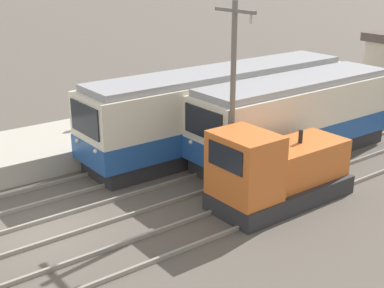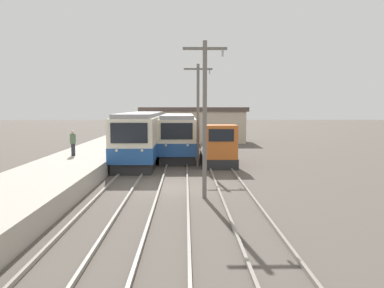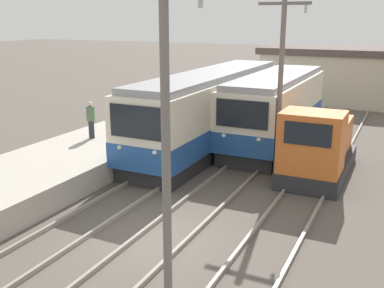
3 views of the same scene
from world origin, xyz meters
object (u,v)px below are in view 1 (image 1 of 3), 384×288
at_px(shunting_locomotive, 276,173).
at_px(person_on_platform, 96,105).
at_px(catenary_mast_mid, 233,95).
at_px(commuter_train_left, 222,112).
at_px(commuter_train_center, 294,121).

distance_m(shunting_locomotive, person_on_platform, 10.20).
bearing_deg(catenary_mast_mid, shunting_locomotive, 29.82).
relative_size(commuter_train_left, commuter_train_center, 1.34).
bearing_deg(shunting_locomotive, commuter_train_center, 125.62).
relative_size(commuter_train_left, catenary_mast_mid, 1.95).
bearing_deg(commuter_train_center, commuter_train_left, -146.74).
distance_m(commuter_train_center, person_on_platform, 9.31).
xyz_separation_m(shunting_locomotive, person_on_platform, (-9.99, -1.97, 0.67)).
relative_size(commuter_train_center, shunting_locomotive, 1.89).
xyz_separation_m(catenary_mast_mid, person_on_platform, (-8.49, -1.11, -2.05)).
relative_size(shunting_locomotive, catenary_mast_mid, 0.77).
height_order(commuter_train_center, shunting_locomotive, commuter_train_center).
bearing_deg(person_on_platform, commuter_train_center, 41.37).
bearing_deg(catenary_mast_mid, commuter_train_center, 106.64).
xyz_separation_m(commuter_train_center, shunting_locomotive, (3.00, -4.19, -0.47)).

